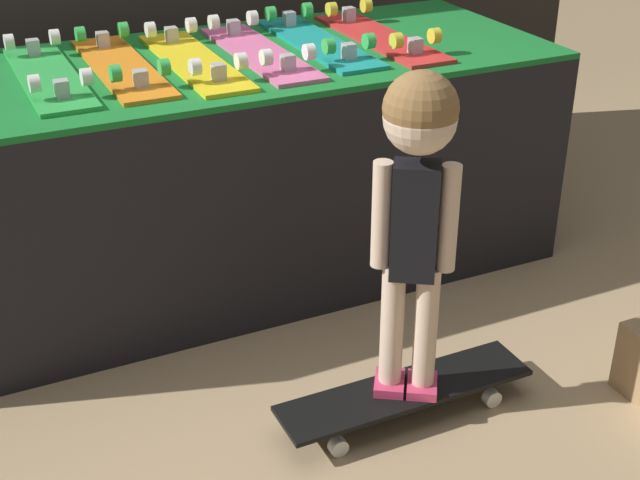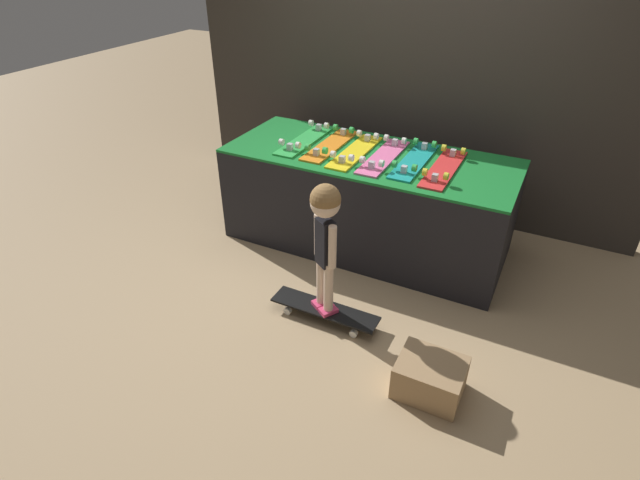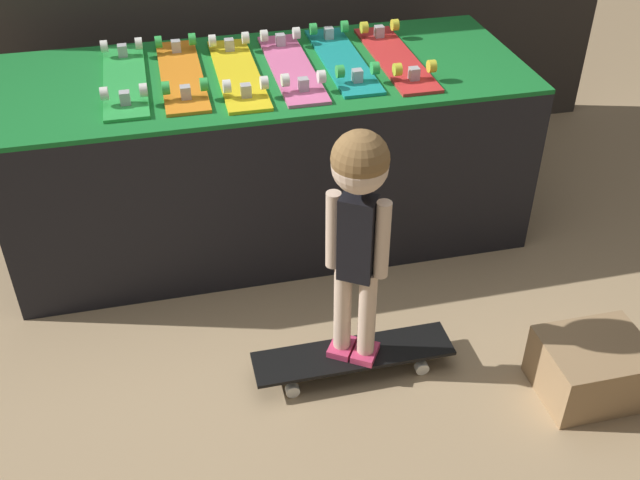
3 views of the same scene
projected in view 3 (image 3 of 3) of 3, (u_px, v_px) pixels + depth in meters
name	position (u px, v px, depth m)	size (l,w,h in m)	color
ground_plane	(295.00, 299.00, 3.22)	(16.00, 16.00, 0.00)	tan
display_rack	(268.00, 153.00, 3.44)	(2.25, 0.91, 0.80)	black
skateboard_green_on_rack	(124.00, 78.00, 3.10)	(0.18, 0.75, 0.09)	green
skateboard_orange_on_rack	(181.00, 73.00, 3.15)	(0.18, 0.75, 0.09)	orange
skateboard_yellow_on_rack	(237.00, 71.00, 3.16)	(0.18, 0.75, 0.09)	yellow
skateboard_pink_on_rack	(291.00, 66.00, 3.21)	(0.18, 0.75, 0.09)	pink
skateboard_teal_on_rack	(342.00, 58.00, 3.27)	(0.18, 0.75, 0.09)	teal
skateboard_red_on_rack	(395.00, 56.00, 3.29)	(0.18, 0.75, 0.09)	red
skateboard_on_floor	(353.00, 356.00, 2.83)	(0.76, 0.18, 0.09)	black
child	(358.00, 209.00, 2.44)	(0.21, 0.19, 0.93)	#E03D6B
storage_box	(592.00, 368.00, 2.73)	(0.38, 0.31, 0.22)	#A37F56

